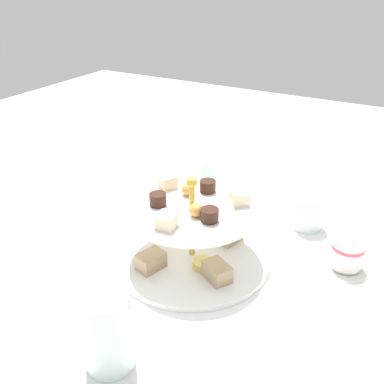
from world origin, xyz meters
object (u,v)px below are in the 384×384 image
at_px(butter_knife_left, 43,233).
at_px(water_glass_mid_back, 206,180).
at_px(teacup_with_saucer, 346,257).
at_px(butter_knife_right, 334,366).
at_px(water_glass_tall_right, 107,330).
at_px(water_glass_short_left, 308,212).
at_px(tiered_serving_stand, 192,235).

xyz_separation_m(butter_knife_left, water_glass_mid_back, (0.22, 0.30, 0.05)).
distance_m(teacup_with_saucer, butter_knife_right, 0.23).
xyz_separation_m(water_glass_tall_right, water_glass_short_left, (0.14, 0.48, -0.03)).
relative_size(tiered_serving_stand, water_glass_short_left, 4.16).
bearing_deg(water_glass_tall_right, butter_knife_left, 149.98).
height_order(tiered_serving_stand, water_glass_mid_back, tiered_serving_stand).
bearing_deg(water_glass_tall_right, teacup_with_saucer, 57.68).
xyz_separation_m(butter_knife_left, butter_knife_right, (0.60, -0.05, 0.00)).
bearing_deg(butter_knife_right, water_glass_mid_back, 59.74).
bearing_deg(teacup_with_saucer, water_glass_short_left, 133.65).
height_order(water_glass_tall_right, butter_knife_left, water_glass_tall_right).
bearing_deg(water_glass_mid_back, water_glass_short_left, -1.71).
bearing_deg(tiered_serving_stand, teacup_with_saucer, 23.19).
distance_m(water_glass_short_left, teacup_with_saucer, 0.15).
distance_m(butter_knife_left, water_glass_mid_back, 0.37).
relative_size(water_glass_short_left, butter_knife_right, 0.41).
relative_size(water_glass_tall_right, butter_knife_left, 0.71).
xyz_separation_m(water_glass_tall_right, water_glass_mid_back, (-0.11, 0.49, -0.01)).
distance_m(water_glass_short_left, butter_knife_right, 0.36).
height_order(water_glass_tall_right, butter_knife_right, water_glass_tall_right).
bearing_deg(butter_knife_right, water_glass_tall_right, 129.80).
relative_size(tiered_serving_stand, butter_knife_left, 1.71).
bearing_deg(butter_knife_right, teacup_with_saucer, 20.56).
bearing_deg(butter_knife_left, butter_knife_right, 74.23).
distance_m(tiered_serving_stand, water_glass_short_left, 0.27).
bearing_deg(water_glass_mid_back, butter_knife_right, -42.30).
relative_size(tiered_serving_stand, water_glass_tall_right, 2.42).
height_order(water_glass_short_left, teacup_with_saucer, water_glass_short_left).
height_order(water_glass_short_left, butter_knife_right, water_glass_short_left).
distance_m(teacup_with_saucer, water_glass_mid_back, 0.36).
relative_size(butter_knife_right, water_glass_mid_back, 1.80).
distance_m(tiered_serving_stand, water_glass_tall_right, 0.27).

